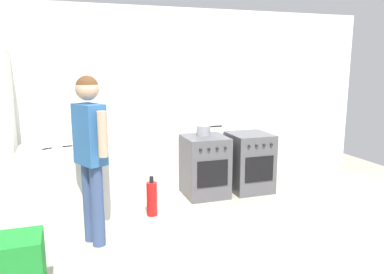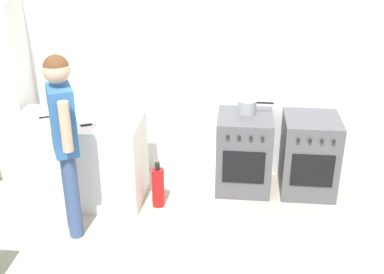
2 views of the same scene
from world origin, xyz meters
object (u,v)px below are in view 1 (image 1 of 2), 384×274
person (90,144)px  fire_extinguisher (152,198)px  recycling_crate_upper (6,256)px  knife_bread (56,147)px  knife_paring (95,148)px  pot (204,130)px  knife_utility (73,146)px  oven_right (249,162)px  oven_left (205,166)px

person → fire_extinguisher: person is taller
person → recycling_crate_upper: bearing=-128.2°
knife_bread → knife_paring: bearing=-24.6°
recycling_crate_upper → pot: bearing=40.7°
pot → knife_utility: 1.82m
knife_utility → pot: bearing=12.7°
oven_right → knife_utility: knife_utility is taller
oven_right → fire_extinguisher: oven_right is taller
oven_left → knife_bread: knife_bread is taller
knife_utility → recycling_crate_upper: 1.73m
pot → knife_utility: size_ratio=1.50×
oven_left → knife_utility: 1.85m
oven_left → knife_bread: size_ratio=2.67×
person → oven_right: bearing=23.6°
oven_right → knife_bread: (-2.64, -0.32, 0.48)m
oven_right → person: person is taller
oven_left → knife_paring: bearing=-161.3°
oven_left → oven_right: (0.70, -0.00, -0.00)m
fire_extinguisher → recycling_crate_upper: bearing=-135.3°
oven_left → knife_utility: bearing=-170.2°
pot → recycling_crate_upper: bearing=-139.3°
person → recycling_crate_upper: person is taller
knife_utility → fire_extinguisher: knife_utility is taller
oven_right → pot: size_ratio=2.27×
pot → fire_extinguisher: (-0.88, -0.57, -0.70)m
knife_utility → knife_paring: (0.24, -0.21, 0.00)m
oven_right → knife_utility: (-2.46, -0.30, 0.48)m
pot → recycling_crate_upper: size_ratio=0.72×
knife_paring → person: person is taller
knife_bread → person: (0.35, -0.68, 0.15)m
knife_paring → oven_left: bearing=18.7°
pot → person: 1.95m
oven_right → pot: bearing=172.0°
oven_left → oven_right: 0.70m
knife_utility → oven_left: bearing=9.8°
oven_right → knife_bread: size_ratio=2.67×
oven_right → fire_extinguisher: bearing=-163.0°
knife_bread → person: 0.77m
oven_left → person: person is taller
pot → recycling_crate_upper: 3.08m
oven_right → knife_utility: size_ratio=3.39×
knife_utility → knife_bread: size_ratio=0.79×
oven_right → person: 2.58m
knife_bread → fire_extinguisher: size_ratio=0.64×
knife_bread → person: size_ratio=0.18×
oven_left → person: size_ratio=0.49×
oven_right → recycling_crate_upper: (-2.99, -1.88, -0.01)m
knife_paring → recycling_crate_upper: knife_paring is taller
knife_paring → fire_extinguisher: 0.95m
oven_right → knife_paring: bearing=-167.0°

